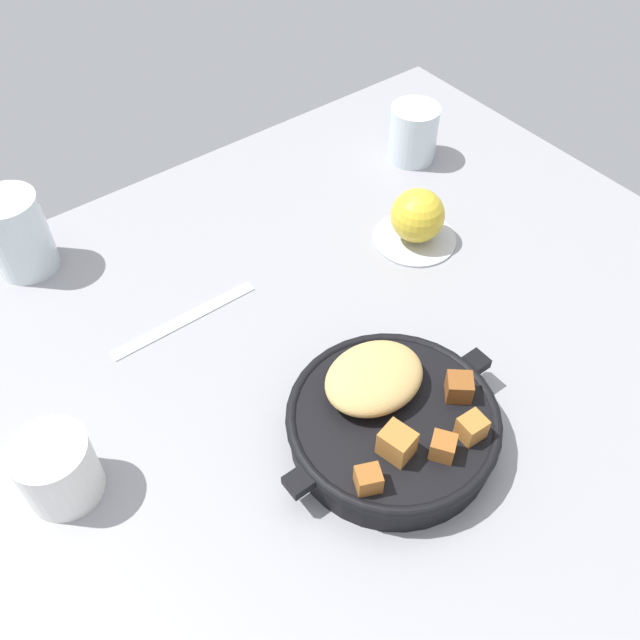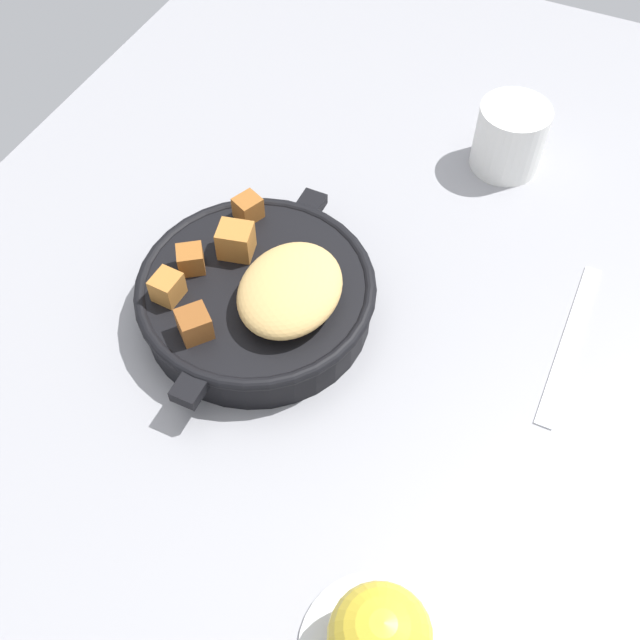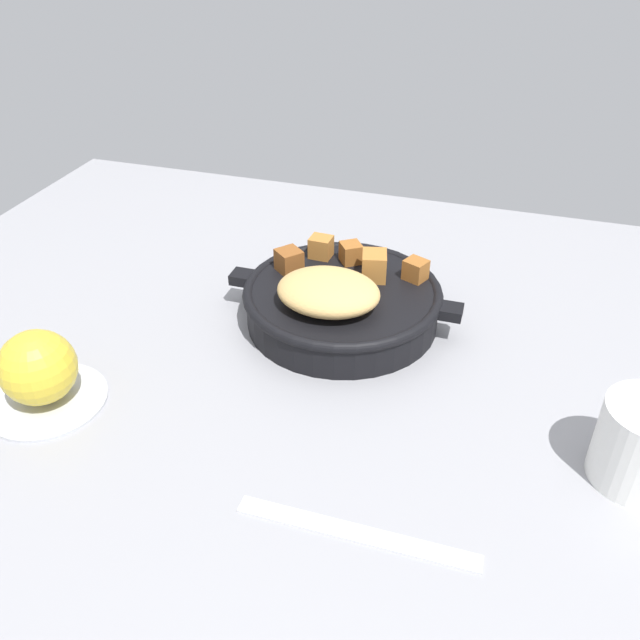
# 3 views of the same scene
# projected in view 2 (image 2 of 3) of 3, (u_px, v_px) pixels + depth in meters

# --- Properties ---
(ground_plane) EXTENTS (1.20, 0.92, 0.02)m
(ground_plane) POSITION_uv_depth(u_px,v_px,m) (372.00, 325.00, 0.72)
(ground_plane) COLOR gray
(cast_iron_skillet) EXTENTS (0.26, 0.22, 0.08)m
(cast_iron_skillet) POSITION_uv_depth(u_px,v_px,m) (259.00, 294.00, 0.69)
(cast_iron_skillet) COLOR black
(cast_iron_skillet) RESTS_ON ground_plane
(red_apple) EXTENTS (0.07, 0.07, 0.07)m
(red_apple) POSITION_uv_depth(u_px,v_px,m) (380.00, 637.00, 0.51)
(red_apple) COLOR gold
(red_apple) RESTS_ON saucer_plate
(butter_knife) EXTENTS (0.19, 0.02, 0.00)m
(butter_knife) POSITION_uv_depth(u_px,v_px,m) (570.00, 341.00, 0.70)
(butter_knife) COLOR silver
(butter_knife) RESTS_ON ground_plane
(white_creamer_pitcher) EXTENTS (0.08, 0.08, 0.08)m
(white_creamer_pitcher) POSITION_uv_depth(u_px,v_px,m) (510.00, 137.00, 0.81)
(white_creamer_pitcher) COLOR white
(white_creamer_pitcher) RESTS_ON ground_plane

